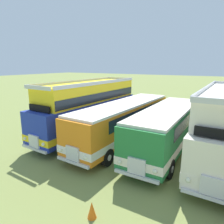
{
  "coord_description": "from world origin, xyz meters",
  "views": [
    {
      "loc": [
        3.52,
        -13.08,
        5.8
      ],
      "look_at": [
        -4.35,
        0.18,
        2.2
      ],
      "focal_mm": 32.94,
      "sensor_mm": 36.0,
      "label": 1
    }
  ],
  "objects_px": {
    "bus_first_in_row": "(90,107)",
    "bus_second_in_row": "(125,119)",
    "bus_third_in_row": "(167,126)",
    "cone_near_end": "(92,210)"
  },
  "relations": [
    {
      "from": "bus_third_in_row",
      "to": "cone_near_end",
      "type": "xyz_separation_m",
      "value": [
        -0.62,
        -7.71,
        -1.41
      ]
    },
    {
      "from": "bus_first_in_row",
      "to": "bus_second_in_row",
      "type": "height_order",
      "value": "bus_first_in_row"
    },
    {
      "from": "bus_first_in_row",
      "to": "bus_third_in_row",
      "type": "xyz_separation_m",
      "value": [
        6.62,
        -0.29,
        -0.61
      ]
    },
    {
      "from": "bus_first_in_row",
      "to": "bus_third_in_row",
      "type": "height_order",
      "value": "bus_first_in_row"
    },
    {
      "from": "bus_first_in_row",
      "to": "cone_near_end",
      "type": "distance_m",
      "value": 10.19
    },
    {
      "from": "cone_near_end",
      "to": "bus_first_in_row",
      "type": "bearing_deg",
      "value": 126.89
    },
    {
      "from": "bus_first_in_row",
      "to": "cone_near_end",
      "type": "height_order",
      "value": "bus_first_in_row"
    },
    {
      "from": "bus_second_in_row",
      "to": "bus_third_in_row",
      "type": "bearing_deg",
      "value": -3.61
    },
    {
      "from": "bus_first_in_row",
      "to": "bus_second_in_row",
      "type": "xyz_separation_m",
      "value": [
        3.31,
        -0.08,
        -0.6
      ]
    },
    {
      "from": "bus_second_in_row",
      "to": "bus_third_in_row",
      "type": "distance_m",
      "value": 3.32
    }
  ]
}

